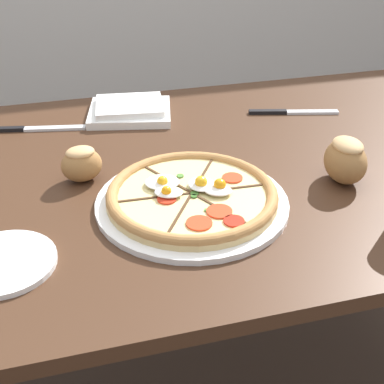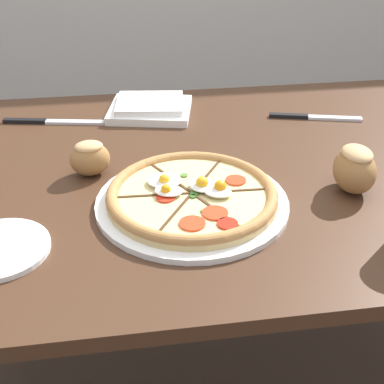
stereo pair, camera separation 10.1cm
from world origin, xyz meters
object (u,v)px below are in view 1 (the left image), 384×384
(knife_spare, at_px, (31,129))
(side_saucer, at_px, (3,263))
(pizza, at_px, (192,197))
(bread_piece_far, at_px, (82,164))
(napkin_folded, at_px, (130,110))
(dining_table, at_px, (210,198))
(bread_piece_mid, at_px, (346,160))
(knife_main, at_px, (292,112))

(knife_spare, distance_m, side_saucer, 0.53)
(pizza, relative_size, bread_piece_far, 4.09)
(bread_piece_far, height_order, knife_spare, bread_piece_far)
(napkin_folded, distance_m, bread_piece_far, 0.35)
(pizza, xyz_separation_m, side_saucer, (-0.34, -0.09, -0.01))
(napkin_folded, bearing_deg, pizza, -84.79)
(dining_table, height_order, side_saucer, side_saucer)
(napkin_folded, bearing_deg, side_saucer, -118.41)
(dining_table, bearing_deg, knife_spare, 143.12)
(bread_piece_mid, bearing_deg, pizza, -178.28)
(pizza, distance_m, knife_spare, 0.53)
(dining_table, bearing_deg, pizza, -118.90)
(dining_table, distance_m, bread_piece_mid, 0.31)
(bread_piece_mid, distance_m, side_saucer, 0.68)
(side_saucer, bearing_deg, pizza, 15.43)
(knife_main, distance_m, side_saucer, 0.85)
(bread_piece_mid, bearing_deg, bread_piece_far, 164.99)
(knife_main, xyz_separation_m, side_saucer, (-0.72, -0.46, 0.00))
(knife_spare, bearing_deg, napkin_folded, 16.65)
(dining_table, xyz_separation_m, bread_piece_far, (-0.28, -0.00, 0.13))
(bread_piece_mid, relative_size, knife_spare, 0.41)
(dining_table, distance_m, napkin_folded, 0.35)
(knife_main, distance_m, knife_spare, 0.67)
(dining_table, relative_size, napkin_folded, 6.06)
(dining_table, bearing_deg, side_saucer, -149.94)
(napkin_folded, relative_size, knife_spare, 0.94)
(side_saucer, bearing_deg, knife_main, 32.69)
(dining_table, height_order, bread_piece_mid, bread_piece_mid)
(napkin_folded, relative_size, bread_piece_mid, 2.28)
(bread_piece_mid, bearing_deg, napkin_folded, 129.03)
(dining_table, bearing_deg, knife_main, 36.32)
(bread_piece_mid, bearing_deg, side_saucer, -171.11)
(bread_piece_far, xyz_separation_m, knife_main, (0.57, 0.22, -0.04))
(dining_table, height_order, bread_piece_far, bread_piece_far)
(pizza, bearing_deg, bread_piece_far, 142.32)
(dining_table, bearing_deg, bread_piece_mid, -30.76)
(bread_piece_far, distance_m, knife_main, 0.61)
(pizza, height_order, side_saucer, pizza)
(knife_main, bearing_deg, side_saucer, -133.16)
(dining_table, distance_m, side_saucer, 0.50)
(pizza, height_order, napkin_folded, pizza)
(knife_spare, xyz_separation_m, side_saucer, (-0.05, -0.53, 0.00))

